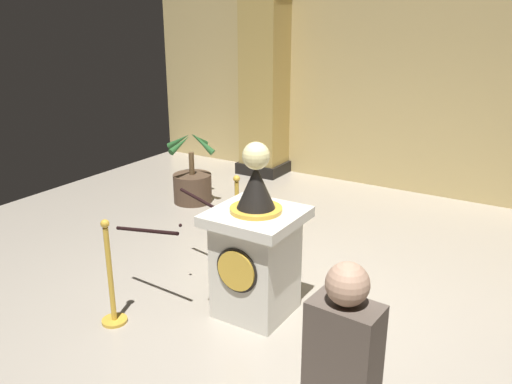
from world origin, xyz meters
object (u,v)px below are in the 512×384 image
(pedestal_clock, at_px, (256,250))
(potted_palm_left, at_px, (192,183))
(stanchion_far, at_px, (111,288))
(stanchion_near, at_px, (237,229))

(pedestal_clock, height_order, potted_palm_left, pedestal_clock)
(stanchion_far, distance_m, potted_palm_left, 3.37)
(pedestal_clock, height_order, stanchion_near, pedestal_clock)
(stanchion_near, bearing_deg, pedestal_clock, -48.01)
(pedestal_clock, relative_size, stanchion_far, 1.63)
(stanchion_near, height_order, potted_palm_left, potted_palm_left)
(stanchion_far, height_order, potted_palm_left, potted_palm_left)
(stanchion_near, distance_m, potted_palm_left, 2.09)
(pedestal_clock, xyz_separation_m, potted_palm_left, (-2.49, 2.17, -0.36))
(pedestal_clock, relative_size, stanchion_near, 1.66)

